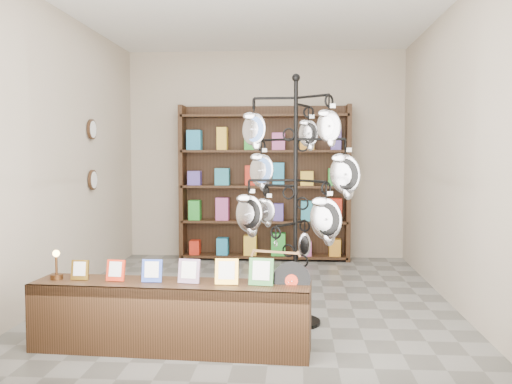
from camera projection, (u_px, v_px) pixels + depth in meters
The scene contains 6 objects.
ground at pixel (252, 299), 5.93m from camera, with size 5.00×5.00×0.00m, color slate.
room_envelope at pixel (252, 120), 5.81m from camera, with size 5.00×5.00×5.00m.
display_tree at pixel (296, 181), 4.99m from camera, with size 1.20×1.20×2.20m.
front_shelf at pixel (171, 316), 4.37m from camera, with size 2.16×0.57×0.75m.
back_shelving at pixel (265, 188), 8.15m from camera, with size 2.42×0.36×2.20m.
wall_clocks at pixel (92, 155), 6.76m from camera, with size 0.03×0.24×0.84m.
Camera 1 is at (0.44, -5.83, 1.50)m, focal length 40.00 mm.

